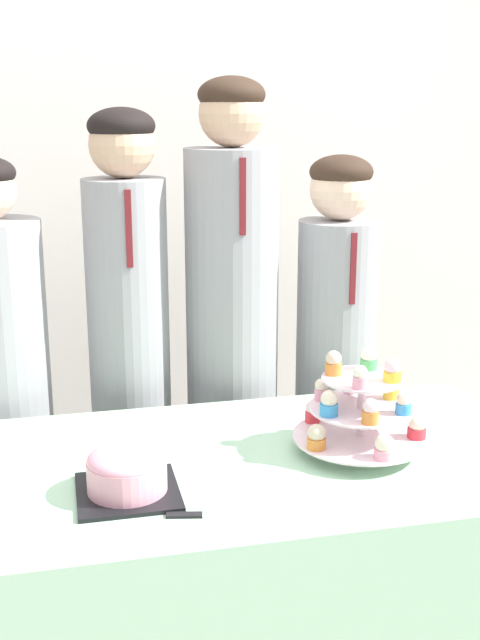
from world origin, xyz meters
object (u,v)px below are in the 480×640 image
at_px(round_cake, 127,471).
at_px(student_3, 335,377).
at_px(student_0, 3,410).
at_px(student_2, 232,356).
at_px(cake_knife, 206,516).
at_px(cupcake_stand, 362,408).
at_px(student_1, 130,370).

height_order(round_cake, student_3, student_3).
relative_size(student_0, student_2, 0.87).
bearing_deg(round_cake, cake_knife, -42.42).
bearing_deg(round_cake, student_0, 113.13).
height_order(cupcake_stand, student_3, student_3).
xyz_separation_m(student_0, student_2, (0.71, 0.00, 0.12)).
xyz_separation_m(cake_knife, cupcake_stand, (0.44, 0.24, 0.11)).
bearing_deg(cupcake_stand, student_2, 107.04).
bearing_deg(student_1, student_3, -0.00).
bearing_deg(student_3, student_2, 180.00).
relative_size(student_1, student_2, 0.95).
bearing_deg(student_0, round_cake, -66.87).
bearing_deg(student_1, student_2, 0.00).
relative_size(cupcake_stand, student_2, 0.20).
bearing_deg(student_0, cake_knife, -61.89).
distance_m(round_cake, cupcake_stand, 0.60).
bearing_deg(student_1, student_0, 180.00).
bearing_deg(student_1, round_cake, -95.95).
height_order(student_0, student_1, student_1).
distance_m(round_cake, cake_knife, 0.21).
bearing_deg(cupcake_stand, student_3, 76.13).
height_order(round_cake, student_0, student_0).
distance_m(cupcake_stand, student_1, 0.82).
height_order(cake_knife, cupcake_stand, cupcake_stand).
height_order(student_1, student_3, student_1).
distance_m(cupcake_stand, student_0, 1.11).
bearing_deg(student_2, cake_knife, -105.92).
distance_m(student_2, student_3, 0.36).
bearing_deg(cupcake_stand, student_1, 129.45).
xyz_separation_m(cupcake_stand, student_3, (0.16, 0.63, -0.14)).
height_order(round_cake, cupcake_stand, cupcake_stand).
height_order(student_0, student_2, student_2).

